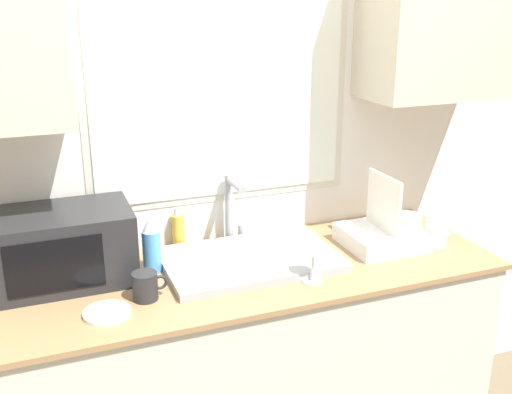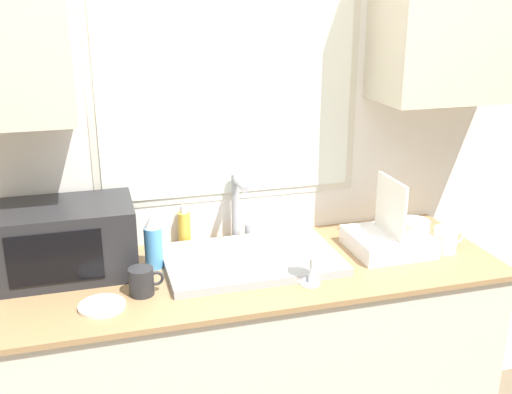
{
  "view_description": "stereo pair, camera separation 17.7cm",
  "coord_description": "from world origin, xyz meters",
  "px_view_note": "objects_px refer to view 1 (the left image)",
  "views": [
    {
      "loc": [
        -0.7,
        -1.55,
        1.89
      ],
      "look_at": [
        0.01,
        0.28,
        1.22
      ],
      "focal_mm": 42.0,
      "sensor_mm": 36.0,
      "label": 1
    },
    {
      "loc": [
        -0.53,
        -1.61,
        1.89
      ],
      "look_at": [
        0.01,
        0.28,
        1.22
      ],
      "focal_mm": 42.0,
      "sensor_mm": 36.0,
      "label": 2
    }
  ],
  "objects_px": {
    "microwave": "(63,247)",
    "dish_rack": "(384,233)",
    "faucet": "(232,204)",
    "mug_near_sink": "(146,286)",
    "wine_glass": "(314,243)",
    "spray_bottle": "(151,245)",
    "soap_bottle": "(178,230)"
  },
  "relations": [
    {
      "from": "spray_bottle",
      "to": "soap_bottle",
      "type": "relative_size",
      "value": 1.29
    },
    {
      "from": "spray_bottle",
      "to": "soap_bottle",
      "type": "xyz_separation_m",
      "value": [
        0.14,
        0.18,
        -0.03
      ]
    },
    {
      "from": "faucet",
      "to": "soap_bottle",
      "type": "height_order",
      "value": "faucet"
    },
    {
      "from": "soap_bottle",
      "to": "mug_near_sink",
      "type": "bearing_deg",
      "value": -118.29
    },
    {
      "from": "microwave",
      "to": "soap_bottle",
      "type": "height_order",
      "value": "microwave"
    },
    {
      "from": "microwave",
      "to": "mug_near_sink",
      "type": "bearing_deg",
      "value": -45.52
    },
    {
      "from": "microwave",
      "to": "soap_bottle",
      "type": "xyz_separation_m",
      "value": [
        0.44,
        0.14,
        -0.06
      ]
    },
    {
      "from": "soap_bottle",
      "to": "wine_glass",
      "type": "bearing_deg",
      "value": -52.42
    },
    {
      "from": "faucet",
      "to": "soap_bottle",
      "type": "relative_size",
      "value": 1.71
    },
    {
      "from": "faucet",
      "to": "wine_glass",
      "type": "distance_m",
      "value": 0.46
    },
    {
      "from": "microwave",
      "to": "faucet",
      "type": "bearing_deg",
      "value": 9.99
    },
    {
      "from": "spray_bottle",
      "to": "wine_glass",
      "type": "relative_size",
      "value": 1.07
    },
    {
      "from": "microwave",
      "to": "spray_bottle",
      "type": "bearing_deg",
      "value": -7.12
    },
    {
      "from": "faucet",
      "to": "spray_bottle",
      "type": "relative_size",
      "value": 1.33
    },
    {
      "from": "microwave",
      "to": "mug_near_sink",
      "type": "relative_size",
      "value": 4.0
    },
    {
      "from": "faucet",
      "to": "dish_rack",
      "type": "xyz_separation_m",
      "value": [
        0.55,
        -0.25,
        -0.11
      ]
    },
    {
      "from": "microwave",
      "to": "spray_bottle",
      "type": "height_order",
      "value": "microwave"
    },
    {
      "from": "faucet",
      "to": "spray_bottle",
      "type": "bearing_deg",
      "value": -156.83
    },
    {
      "from": "dish_rack",
      "to": "soap_bottle",
      "type": "xyz_separation_m",
      "value": [
        -0.76,
        0.28,
        0.02
      ]
    },
    {
      "from": "dish_rack",
      "to": "wine_glass",
      "type": "xyz_separation_m",
      "value": [
        -0.4,
        -0.18,
        0.09
      ]
    },
    {
      "from": "spray_bottle",
      "to": "microwave",
      "type": "bearing_deg",
      "value": 172.88
    },
    {
      "from": "mug_near_sink",
      "to": "wine_glass",
      "type": "bearing_deg",
      "value": -8.44
    },
    {
      "from": "faucet",
      "to": "wine_glass",
      "type": "relative_size",
      "value": 1.42
    },
    {
      "from": "dish_rack",
      "to": "wine_glass",
      "type": "distance_m",
      "value": 0.45
    },
    {
      "from": "spray_bottle",
      "to": "mug_near_sink",
      "type": "relative_size",
      "value": 1.79
    },
    {
      "from": "microwave",
      "to": "mug_near_sink",
      "type": "distance_m",
      "value": 0.34
    },
    {
      "from": "mug_near_sink",
      "to": "dish_rack",
      "type": "bearing_deg",
      "value": 5.86
    },
    {
      "from": "mug_near_sink",
      "to": "wine_glass",
      "type": "distance_m",
      "value": 0.58
    },
    {
      "from": "faucet",
      "to": "mug_near_sink",
      "type": "relative_size",
      "value": 2.38
    },
    {
      "from": "microwave",
      "to": "dish_rack",
      "type": "height_order",
      "value": "dish_rack"
    },
    {
      "from": "faucet",
      "to": "microwave",
      "type": "distance_m",
      "value": 0.66
    },
    {
      "from": "dish_rack",
      "to": "mug_near_sink",
      "type": "height_order",
      "value": "dish_rack"
    }
  ]
}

